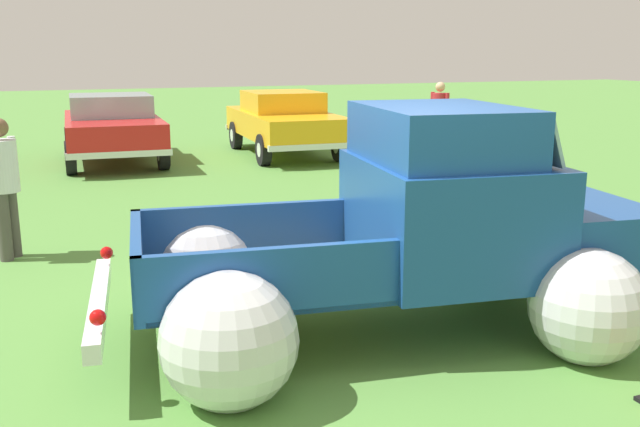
{
  "coord_description": "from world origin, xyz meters",
  "views": [
    {
      "loc": [
        -2.54,
        -5.16,
        2.37
      ],
      "look_at": [
        0.0,
        1.26,
        0.77
      ],
      "focal_mm": 39.85,
      "sensor_mm": 36.0,
      "label": 1
    }
  ],
  "objects_px": {
    "show_car_2": "(284,120)",
    "spectator_0": "(4,180)",
    "spectator_1": "(439,114)",
    "show_car_1": "(112,126)",
    "lane_cone_1": "(564,237)",
    "vintage_pickup_truck": "(418,244)"
  },
  "relations": [
    {
      "from": "show_car_2",
      "to": "spectator_0",
      "type": "distance_m",
      "value": 8.78
    },
    {
      "from": "spectator_0",
      "to": "spectator_1",
      "type": "xyz_separation_m",
      "value": [
        8.88,
        5.35,
        0.02
      ]
    },
    {
      "from": "spectator_0",
      "to": "spectator_1",
      "type": "relative_size",
      "value": 0.98
    },
    {
      "from": "spectator_1",
      "to": "spectator_0",
      "type": "bearing_deg",
      "value": 13.54
    },
    {
      "from": "show_car_1",
      "to": "spectator_0",
      "type": "relative_size",
      "value": 2.59
    },
    {
      "from": "spectator_1",
      "to": "lane_cone_1",
      "type": "relative_size",
      "value": 2.62
    },
    {
      "from": "vintage_pickup_truck",
      "to": "show_car_1",
      "type": "bearing_deg",
      "value": 105.22
    },
    {
      "from": "spectator_0",
      "to": "show_car_1",
      "type": "bearing_deg",
      "value": 105.63
    },
    {
      "from": "spectator_0",
      "to": "spectator_1",
      "type": "distance_m",
      "value": 10.37
    },
    {
      "from": "vintage_pickup_truck",
      "to": "spectator_0",
      "type": "relative_size",
      "value": 2.96
    },
    {
      "from": "spectator_1",
      "to": "show_car_1",
      "type": "bearing_deg",
      "value": -30.76
    },
    {
      "from": "vintage_pickup_truck",
      "to": "lane_cone_1",
      "type": "bearing_deg",
      "value": 30.22
    },
    {
      "from": "show_car_2",
      "to": "lane_cone_1",
      "type": "height_order",
      "value": "show_car_2"
    },
    {
      "from": "lane_cone_1",
      "to": "spectator_0",
      "type": "bearing_deg",
      "value": 156.5
    },
    {
      "from": "show_car_2",
      "to": "spectator_0",
      "type": "relative_size",
      "value": 2.69
    },
    {
      "from": "vintage_pickup_truck",
      "to": "spectator_0",
      "type": "xyz_separation_m",
      "value": [
        -3.35,
        3.58,
        0.17
      ]
    },
    {
      "from": "show_car_1",
      "to": "show_car_2",
      "type": "bearing_deg",
      "value": 88.13
    },
    {
      "from": "show_car_1",
      "to": "show_car_2",
      "type": "relative_size",
      "value": 0.96
    },
    {
      "from": "show_car_1",
      "to": "lane_cone_1",
      "type": "relative_size",
      "value": 6.67
    },
    {
      "from": "vintage_pickup_truck",
      "to": "lane_cone_1",
      "type": "height_order",
      "value": "vintage_pickup_truck"
    },
    {
      "from": "show_car_2",
      "to": "lane_cone_1",
      "type": "bearing_deg",
      "value": 3.95
    },
    {
      "from": "show_car_1",
      "to": "lane_cone_1",
      "type": "height_order",
      "value": "show_car_1"
    }
  ]
}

